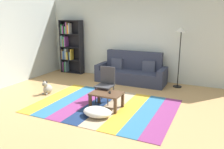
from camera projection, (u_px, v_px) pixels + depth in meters
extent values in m
plane|color=tan|center=(105.00, 102.00, 5.91)|extent=(14.00, 14.00, 0.00)
cube|color=silver|center=(138.00, 40.00, 7.82)|extent=(6.80, 0.10, 2.70)
cube|color=silver|center=(22.00, 40.00, 7.62)|extent=(0.10, 5.50, 2.70)
cube|color=gold|center=(56.00, 97.00, 6.27)|extent=(0.42, 2.38, 0.01)
cube|color=teal|center=(69.00, 99.00, 6.10)|extent=(0.42, 2.38, 0.01)
cube|color=#843370|center=(82.00, 102.00, 5.93)|extent=(0.42, 2.38, 0.01)
cube|color=navy|center=(97.00, 105.00, 5.76)|extent=(0.42, 2.38, 0.01)
cube|color=tan|center=(112.00, 107.00, 5.59)|extent=(0.42, 2.38, 0.01)
cube|color=gold|center=(128.00, 110.00, 5.42)|extent=(0.42, 2.38, 0.01)
cube|color=teal|center=(145.00, 113.00, 5.25)|extent=(0.42, 2.38, 0.01)
cube|color=#843370|center=(164.00, 117.00, 5.08)|extent=(0.42, 2.38, 0.01)
cube|color=#2D3347|center=(131.00, 77.00, 7.59)|extent=(1.90, 0.80, 0.40)
cube|color=#2D3347|center=(134.00, 60.00, 7.73)|extent=(1.90, 0.20, 0.60)
cube|color=#2D3347|center=(102.00, 71.00, 8.00)|extent=(0.18, 0.80, 0.56)
cube|color=#2D3347|center=(162.00, 78.00, 7.15)|extent=(0.18, 0.80, 0.56)
cube|color=#42475B|center=(117.00, 63.00, 7.88)|extent=(0.42, 0.19, 0.36)
cube|color=#42475B|center=(149.00, 66.00, 7.43)|extent=(0.42, 0.19, 0.36)
cube|color=black|center=(62.00, 46.00, 8.90)|extent=(0.04, 0.28, 1.97)
cube|color=black|center=(81.00, 48.00, 8.55)|extent=(0.04, 0.28, 1.97)
cube|color=black|center=(74.00, 47.00, 8.84)|extent=(0.90, 0.01, 1.97)
cube|color=black|center=(73.00, 72.00, 8.97)|extent=(0.86, 0.28, 0.02)
cube|color=black|center=(72.00, 60.00, 8.85)|extent=(0.86, 0.28, 0.02)
cube|color=black|center=(72.00, 47.00, 8.72)|extent=(0.86, 0.28, 0.02)
cube|color=black|center=(71.00, 34.00, 8.60)|extent=(0.86, 0.28, 0.02)
cube|color=black|center=(71.00, 21.00, 8.48)|extent=(0.86, 0.28, 0.02)
cube|color=black|center=(63.00, 66.00, 9.04)|extent=(0.04, 0.18, 0.42)
cube|color=purple|center=(64.00, 66.00, 9.03)|extent=(0.03, 0.18, 0.37)
cube|color=black|center=(65.00, 67.00, 9.01)|extent=(0.03, 0.16, 0.33)
cube|color=green|center=(66.00, 66.00, 9.01)|extent=(0.03, 0.21, 0.38)
cube|color=#668C99|center=(67.00, 66.00, 8.99)|extent=(0.03, 0.22, 0.40)
cube|color=#8C6647|center=(63.00, 54.00, 8.93)|extent=(0.03, 0.19, 0.37)
cube|color=#668C99|center=(64.00, 55.00, 8.90)|extent=(0.04, 0.16, 0.31)
cube|color=#334CB2|center=(65.00, 55.00, 8.90)|extent=(0.03, 0.21, 0.31)
cube|color=#668C99|center=(66.00, 54.00, 8.87)|extent=(0.05, 0.22, 0.41)
cube|color=silver|center=(67.00, 54.00, 8.87)|extent=(0.03, 0.24, 0.39)
cube|color=gold|center=(69.00, 55.00, 8.85)|extent=(0.05, 0.23, 0.29)
cube|color=black|center=(69.00, 54.00, 8.79)|extent=(0.05, 0.17, 0.39)
cube|color=#668C99|center=(71.00, 56.00, 8.80)|extent=(0.05, 0.22, 0.29)
cube|color=gold|center=(72.00, 54.00, 8.75)|extent=(0.04, 0.19, 0.40)
cube|color=#668C99|center=(62.00, 41.00, 8.82)|extent=(0.03, 0.21, 0.39)
cube|color=#668C99|center=(63.00, 41.00, 8.81)|extent=(0.03, 0.24, 0.41)
cube|color=#8C6647|center=(64.00, 43.00, 8.79)|extent=(0.03, 0.20, 0.28)
cube|color=green|center=(65.00, 42.00, 8.78)|extent=(0.04, 0.25, 0.37)
cube|color=purple|center=(66.00, 42.00, 8.76)|extent=(0.04, 0.24, 0.37)
cube|color=black|center=(62.00, 30.00, 8.72)|extent=(0.04, 0.24, 0.26)
cube|color=green|center=(63.00, 29.00, 8.69)|extent=(0.04, 0.23, 0.33)
cube|color=purple|center=(64.00, 30.00, 8.64)|extent=(0.05, 0.16, 0.29)
cube|color=black|center=(65.00, 29.00, 8.63)|extent=(0.05, 0.21, 0.35)
cube|color=green|center=(67.00, 30.00, 8.64)|extent=(0.05, 0.24, 0.26)
cube|color=purple|center=(67.00, 28.00, 8.58)|extent=(0.03, 0.20, 0.41)
cube|color=#8C6647|center=(68.00, 28.00, 8.58)|extent=(0.03, 0.24, 0.41)
cube|color=orange|center=(69.00, 29.00, 8.55)|extent=(0.04, 0.17, 0.32)
cube|color=silver|center=(70.00, 29.00, 8.53)|extent=(0.03, 0.20, 0.38)
cube|color=#513826|center=(107.00, 93.00, 5.46)|extent=(0.72, 0.51, 0.04)
cube|color=#513826|center=(90.00, 102.00, 5.45)|extent=(0.06, 0.06, 0.34)
cube|color=#513826|center=(115.00, 106.00, 5.18)|extent=(0.06, 0.06, 0.34)
cube|color=#513826|center=(99.00, 96.00, 5.83)|extent=(0.06, 0.06, 0.34)
cube|color=#513826|center=(123.00, 100.00, 5.57)|extent=(0.06, 0.06, 0.34)
ellipsoid|color=white|center=(97.00, 112.00, 5.07)|extent=(0.65, 0.48, 0.20)
ellipsoid|color=#9E998E|center=(48.00, 89.00, 6.56)|extent=(0.22, 0.30, 0.26)
sphere|color=#9E998E|center=(45.00, 84.00, 6.42)|extent=(0.15, 0.15, 0.15)
ellipsoid|color=#474440|center=(43.00, 85.00, 6.37)|extent=(0.06, 0.07, 0.05)
ellipsoid|color=#474440|center=(44.00, 82.00, 6.45)|extent=(0.05, 0.04, 0.08)
ellipsoid|color=#474440|center=(47.00, 82.00, 6.41)|extent=(0.05, 0.04, 0.08)
sphere|color=#9E998E|center=(43.00, 94.00, 6.49)|extent=(0.06, 0.06, 0.06)
sphere|color=#9E998E|center=(47.00, 94.00, 6.44)|extent=(0.06, 0.06, 0.06)
cylinder|color=black|center=(177.00, 87.00, 7.18)|extent=(0.26, 0.26, 0.02)
cylinder|color=black|center=(179.00, 60.00, 6.97)|extent=(0.03, 0.03, 1.66)
cone|color=white|center=(181.00, 29.00, 6.74)|extent=(0.32, 0.32, 0.14)
cube|color=black|center=(110.00, 92.00, 5.46)|extent=(0.11, 0.15, 0.02)
cube|color=#38383D|center=(105.00, 86.00, 5.80)|extent=(0.40, 0.40, 0.03)
cube|color=#38383D|center=(108.00, 75.00, 5.90)|extent=(0.40, 0.03, 0.44)
cylinder|color=#38383D|center=(96.00, 96.00, 5.78)|extent=(0.02, 0.02, 0.42)
cylinder|color=#38383D|center=(108.00, 98.00, 5.64)|extent=(0.02, 0.02, 0.42)
cylinder|color=#38383D|center=(102.00, 92.00, 6.08)|extent=(0.02, 0.02, 0.42)
cylinder|color=#38383D|center=(114.00, 93.00, 5.94)|extent=(0.02, 0.02, 0.42)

